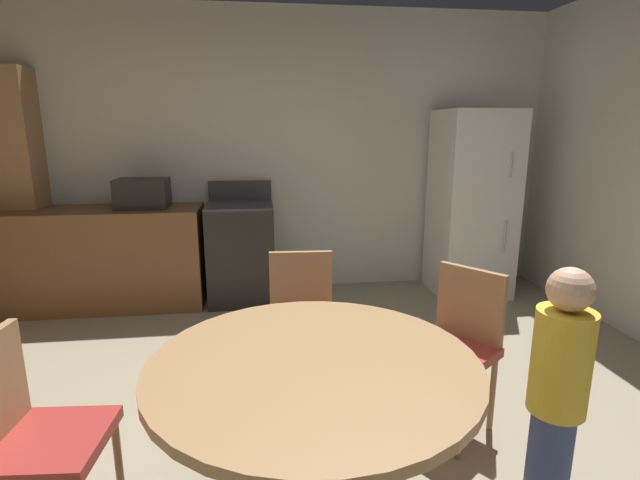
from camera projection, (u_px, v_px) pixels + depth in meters
name	position (u px, v px, depth m)	size (l,w,h in m)	color
ground_plane	(306.00, 475.00, 2.23)	(14.00, 14.00, 0.00)	gray
wall_back	(276.00, 153.00, 4.66)	(5.67, 0.12, 2.70)	beige
kitchen_counter	(99.00, 258.00, 4.27)	(1.83, 0.60, 0.90)	brown
pantry_column	(17.00, 191.00, 4.22)	(0.44, 0.36, 2.10)	#9E754C
oven_range	(241.00, 252.00, 4.43)	(0.60, 0.60, 1.10)	black
refrigerator	(472.00, 204.00, 4.57)	(0.68, 0.68, 1.76)	white
microwave	(143.00, 193.00, 4.20)	(0.44, 0.32, 0.26)	black
dining_table	(313.00, 398.00, 1.78)	(1.23, 1.23, 0.76)	#9E754C
chair_northeast	(457.00, 339.00, 2.51)	(0.56, 0.56, 0.87)	#9E754C
chair_west	(29.00, 431.00, 1.75)	(0.43, 0.43, 0.87)	#9E754C
chair_north	(302.00, 316.00, 2.82)	(0.42, 0.42, 0.87)	#9E754C
person_child	(557.00, 392.00, 1.87)	(0.23, 0.23, 1.09)	#3D4C84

